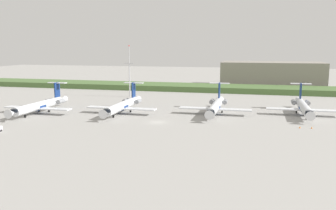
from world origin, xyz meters
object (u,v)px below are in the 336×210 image
(regional_jet_second, at_px, (123,105))
(regional_jet_third, at_px, (216,106))
(safety_cone_front_marker, at_px, (300,127))
(antenna_mast, at_px, (129,76))
(regional_jet_fourth, at_px, (304,107))
(safety_cone_mid_marker, at_px, (312,127))
(regional_jet_nearest, at_px, (40,105))

(regional_jet_second, bearing_deg, regional_jet_third, 11.59)
(safety_cone_front_marker, bearing_deg, regional_jet_third, 147.71)
(regional_jet_second, relative_size, antenna_mast, 1.41)
(regional_jet_second, bearing_deg, regional_jet_fourth, 11.13)
(safety_cone_front_marker, bearing_deg, regional_jet_second, 170.25)
(regional_jet_second, relative_size, safety_cone_mid_marker, 56.36)
(regional_jet_nearest, height_order, regional_jet_third, same)
(antenna_mast, height_order, safety_cone_mid_marker, antenna_mast)
(safety_cone_front_marker, bearing_deg, regional_jet_fourth, 81.23)
(regional_jet_nearest, xyz_separation_m, regional_jet_second, (26.08, 6.43, 0.00))
(regional_jet_nearest, relative_size, regional_jet_third, 1.00)
(regional_jet_fourth, relative_size, safety_cone_mid_marker, 56.36)
(regional_jet_nearest, relative_size, regional_jet_second, 1.00)
(regional_jet_second, distance_m, safety_cone_mid_marker, 57.10)
(regional_jet_third, xyz_separation_m, safety_cone_front_marker, (24.03, -15.18, -2.26))
(regional_jet_nearest, xyz_separation_m, safety_cone_front_marker, (79.46, -2.74, -2.26))
(regional_jet_fourth, relative_size, safety_cone_front_marker, 56.36)
(regional_jet_third, height_order, antenna_mast, antenna_mast)
(safety_cone_mid_marker, bearing_deg, regional_jet_second, 171.09)
(regional_jet_third, distance_m, safety_cone_front_marker, 28.52)
(regional_jet_nearest, distance_m, regional_jet_third, 56.81)
(regional_jet_nearest, distance_m, safety_cone_mid_marker, 82.51)
(regional_jet_nearest, height_order, safety_cone_front_marker, regional_jet_nearest)
(regional_jet_third, bearing_deg, safety_cone_front_marker, -32.29)
(regional_jet_nearest, relative_size, safety_cone_front_marker, 56.36)
(regional_jet_nearest, bearing_deg, regional_jet_third, 12.65)
(regional_jet_third, bearing_deg, antenna_mast, 143.20)
(regional_jet_second, distance_m, safety_cone_front_marker, 54.21)
(regional_jet_nearest, height_order, antenna_mast, antenna_mast)
(regional_jet_nearest, height_order, regional_jet_second, same)
(regional_jet_second, relative_size, regional_jet_third, 1.00)
(regional_jet_second, relative_size, safety_cone_front_marker, 56.36)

